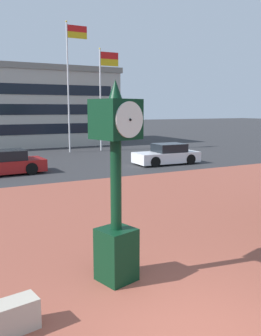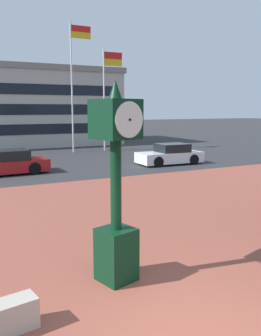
{
  "view_description": "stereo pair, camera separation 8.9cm",
  "coord_description": "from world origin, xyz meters",
  "px_view_note": "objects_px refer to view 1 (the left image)",
  "views": [
    {
      "loc": [
        -3.15,
        -3.98,
        3.43
      ],
      "look_at": [
        0.09,
        2.22,
        2.29
      ],
      "focal_mm": 38.78,
      "sensor_mm": 36.0,
      "label": 1
    },
    {
      "loc": [
        -3.07,
        -4.02,
        3.43
      ],
      "look_at": [
        0.09,
        2.22,
        2.29
      ],
      "focal_mm": 38.78,
      "sensor_mm": 36.0,
      "label": 2
    }
  ],
  "objects_px": {
    "flagpole_primary": "(70,77)",
    "flagpole_secondary": "(103,90)",
    "car_street_near": "(2,164)",
    "car_street_mid": "(167,155)",
    "street_clock": "(116,188)"
  },
  "relations": [
    {
      "from": "street_clock",
      "to": "car_street_mid",
      "type": "distance_m",
      "value": 15.99
    },
    {
      "from": "car_street_near",
      "to": "car_street_mid",
      "type": "relative_size",
      "value": 1.11
    },
    {
      "from": "flagpole_primary",
      "to": "street_clock",
      "type": "bearing_deg",
      "value": -106.2
    },
    {
      "from": "street_clock",
      "to": "car_street_mid",
      "type": "bearing_deg",
      "value": 37.81
    },
    {
      "from": "street_clock",
      "to": "car_street_near",
      "type": "xyz_separation_m",
      "value": [
        -0.23,
        13.66,
        -1.34
      ]
    },
    {
      "from": "flagpole_primary",
      "to": "flagpole_secondary",
      "type": "distance_m",
      "value": 2.9
    },
    {
      "from": "street_clock",
      "to": "flagpole_secondary",
      "type": "distance_m",
      "value": 23.6
    },
    {
      "from": "street_clock",
      "to": "car_street_near",
      "type": "bearing_deg",
      "value": 75.65
    },
    {
      "from": "street_clock",
      "to": "flagpole_primary",
      "type": "relative_size",
      "value": 0.4
    },
    {
      "from": "car_street_near",
      "to": "car_street_mid",
      "type": "bearing_deg",
      "value": -98.06
    },
    {
      "from": "street_clock",
      "to": "flagpole_secondary",
      "type": "xyz_separation_m",
      "value": [
        9.03,
        21.59,
        3.08
      ]
    },
    {
      "from": "car_street_mid",
      "to": "flagpole_primary",
      "type": "bearing_deg",
      "value": 22.49
    },
    {
      "from": "flagpole_secondary",
      "to": "car_street_mid",
      "type": "bearing_deg",
      "value": -86.57
    },
    {
      "from": "flagpole_primary",
      "to": "flagpole_secondary",
      "type": "xyz_separation_m",
      "value": [
        2.75,
        -0.0,
        -0.9
      ]
    },
    {
      "from": "car_street_near",
      "to": "street_clock",
      "type": "bearing_deg",
      "value": 178.23
    }
  ]
}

